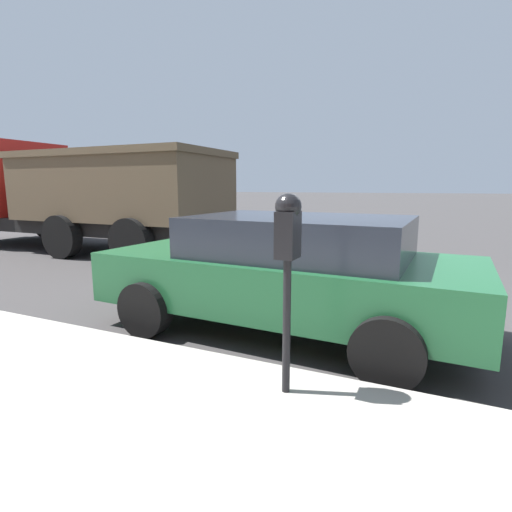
% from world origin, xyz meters
% --- Properties ---
extents(ground_plane, '(220.00, 220.00, 0.00)m').
position_xyz_m(ground_plane, '(0.00, 0.00, 0.00)').
color(ground_plane, '#3D3A3A').
extents(parking_meter, '(0.21, 0.19, 1.51)m').
position_xyz_m(parking_meter, '(-2.60, -0.13, 1.30)').
color(parking_meter, black).
rests_on(parking_meter, sidewalk).
extents(car_green, '(2.20, 4.37, 1.37)m').
position_xyz_m(car_green, '(-0.95, 0.46, 0.74)').
color(car_green, '#1E5B33').
rests_on(car_green, ground_plane).
extents(dump_truck, '(2.96, 8.50, 2.97)m').
position_xyz_m(dump_truck, '(2.72, 7.98, 1.58)').
color(dump_truck, black).
rests_on(dump_truck, ground_plane).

